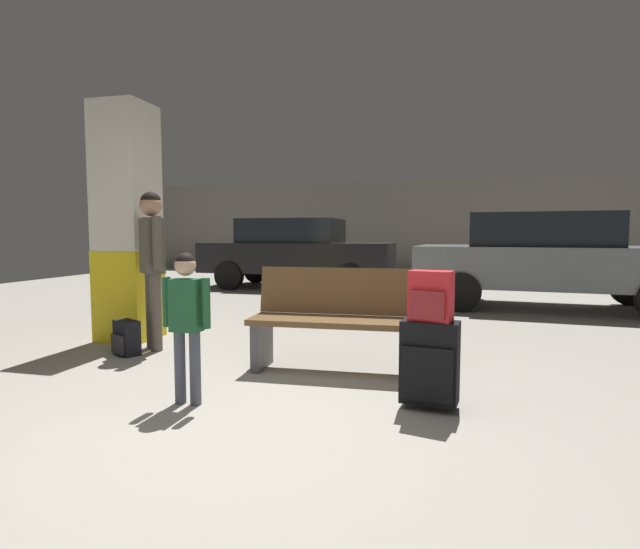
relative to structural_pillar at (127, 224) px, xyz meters
The scene contains 11 objects.
ground_plane 3.18m from the structural_pillar, 39.47° to the left, with size 18.00×18.00×0.10m, color gray.
garage_back_wall 10.92m from the structural_pillar, 78.25° to the left, with size 18.00×0.12×2.80m, color gray.
structural_pillar is the anchor object (origin of this frame).
bench 2.83m from the structural_pillar, 14.98° to the right, with size 1.62×0.58×0.89m.
suitcase 3.81m from the structural_pillar, 24.01° to the right, with size 0.40×0.28×0.60m.
backpack_bright 3.72m from the structural_pillar, 24.02° to the right, with size 0.31×0.24×0.34m.
child 2.58m from the structural_pillar, 46.42° to the right, with size 0.36×0.21×1.06m.
adult 0.74m from the structural_pillar, 35.32° to the right, with size 0.42×0.42×1.61m.
backpack_dark_floor 1.38m from the structural_pillar, 57.91° to the right, with size 0.32×0.29×0.34m.
parked_car_near 6.22m from the structural_pillar, 35.87° to the left, with size 4.24×2.08×1.51m.
parked_car_far 5.64m from the structural_pillar, 87.10° to the left, with size 4.11×1.81×1.51m.
Camera 1 is at (1.23, -2.72, 1.19)m, focal length 27.94 mm.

